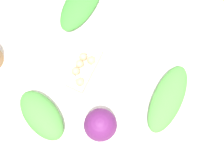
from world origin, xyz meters
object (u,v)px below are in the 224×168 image
at_px(egg_carton, 84,67).
at_px(greens_bunch_kale, 168,99).
at_px(cabbage_purple, 100,125).
at_px(greens_bunch_chard, 82,1).
at_px(greens_bunch_scallion, 42,115).

distance_m(egg_carton, greens_bunch_kale, 0.42).
distance_m(cabbage_purple, greens_bunch_chard, 0.63).
bearing_deg(greens_bunch_kale, cabbage_purple, -122.35).
distance_m(egg_carton, greens_bunch_chard, 0.35).
relative_size(egg_carton, greens_bunch_chard, 0.66).
bearing_deg(greens_bunch_chard, greens_bunch_kale, -15.34).
xyz_separation_m(greens_bunch_kale, greens_bunch_chard, (-0.62, 0.17, 0.00)).
bearing_deg(greens_bunch_kale, greens_bunch_chard, 164.66).
bearing_deg(egg_carton, greens_bunch_scallion, -13.96).
relative_size(egg_carton, greens_bunch_scallion, 0.89).
distance_m(greens_bunch_kale, greens_bunch_chard, 0.64).
bearing_deg(greens_bunch_scallion, egg_carton, 86.02).
height_order(greens_bunch_scallion, greens_bunch_kale, greens_bunch_scallion).
distance_m(cabbage_purple, egg_carton, 0.29).
bearing_deg(egg_carton, cabbage_purple, 41.77).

